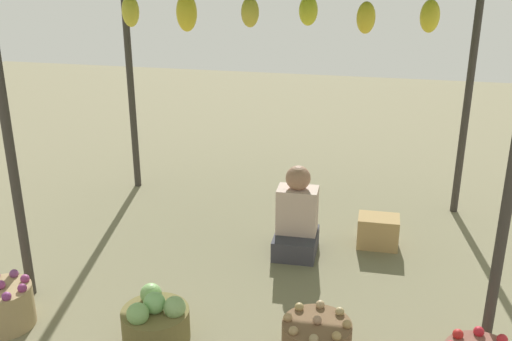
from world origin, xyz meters
TOP-DOWN VIEW (x-y plane):
  - ground_plane at (0.00, 0.00)m, footprint 14.00×14.00m
  - vendor_person at (0.24, -0.03)m, footprint 0.36×0.44m
  - basket_purple_onions at (-1.61, -1.50)m, footprint 0.40×0.40m
  - basket_cabbages at (-0.52, -1.44)m, footprint 0.46×0.46m
  - basket_potatoes at (0.57, -1.45)m, footprint 0.45×0.45m
  - wooden_crate_near_vendor at (0.93, 0.21)m, footprint 0.35×0.24m

SIDE VIEW (x-z plane):
  - ground_plane at x=0.00m, z-range 0.00..0.00m
  - wooden_crate_near_vendor at x=0.93m, z-range 0.00..0.28m
  - basket_potatoes at x=0.57m, z-range -0.02..0.31m
  - basket_cabbages at x=-0.52m, z-range -0.03..0.33m
  - basket_purple_onions at x=-1.61m, z-range -0.02..0.33m
  - vendor_person at x=0.24m, z-range -0.09..0.69m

